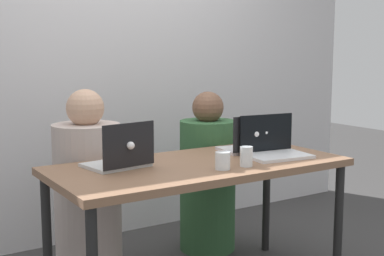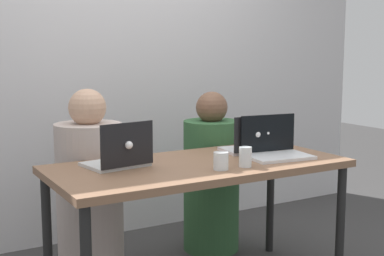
# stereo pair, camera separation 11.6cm
# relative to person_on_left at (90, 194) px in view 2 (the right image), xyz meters

# --- Properties ---
(back_wall) EXTENTS (4.50, 0.10, 2.35)m
(back_wall) POSITION_rel_person_on_left_xyz_m (0.43, 0.67, 0.67)
(back_wall) COLOR silver
(back_wall) RESTS_ON ground
(desk) EXTENTS (1.60, 0.74, 0.75)m
(desk) POSITION_rel_person_on_left_xyz_m (0.43, -0.55, 0.18)
(desk) COLOR brown
(desk) RESTS_ON ground
(person_on_left) EXTENTS (0.46, 0.46, 1.13)m
(person_on_left) POSITION_rel_person_on_left_xyz_m (0.00, 0.00, 0.00)
(person_on_left) COLOR #BDABA2
(person_on_left) RESTS_ON ground
(person_on_right) EXTENTS (0.46, 0.46, 1.08)m
(person_on_right) POSITION_rel_person_on_left_xyz_m (0.85, 0.00, -0.02)
(person_on_right) COLOR #325F37
(person_on_right) RESTS_ON ground
(laptop_front_right) EXTENTS (0.38, 0.29, 0.23)m
(laptop_front_right) POSITION_rel_person_on_left_xyz_m (0.88, -0.63, 0.30)
(laptop_front_right) COLOR silver
(laptop_front_right) RESTS_ON desk
(laptop_back_right) EXTENTS (0.31, 0.28, 0.22)m
(laptop_back_right) POSITION_rel_person_on_left_xyz_m (0.84, -0.45, 0.30)
(laptop_back_right) COLOR silver
(laptop_back_right) RESTS_ON desk
(laptop_back_left) EXTENTS (0.34, 0.30, 0.24)m
(laptop_back_left) POSITION_rel_person_on_left_xyz_m (0.01, -0.44, 0.30)
(laptop_back_left) COLOR silver
(laptop_back_left) RESTS_ON desk
(water_glass_center) EXTENTS (0.08, 0.08, 0.09)m
(water_glass_center) POSITION_rel_person_on_left_xyz_m (0.44, -0.75, 0.29)
(water_glass_center) COLOR white
(water_glass_center) RESTS_ON desk
(water_glass_right) EXTENTS (0.07, 0.07, 0.10)m
(water_glass_right) POSITION_rel_person_on_left_xyz_m (0.58, -0.76, 0.29)
(water_glass_right) COLOR white
(water_glass_right) RESTS_ON desk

